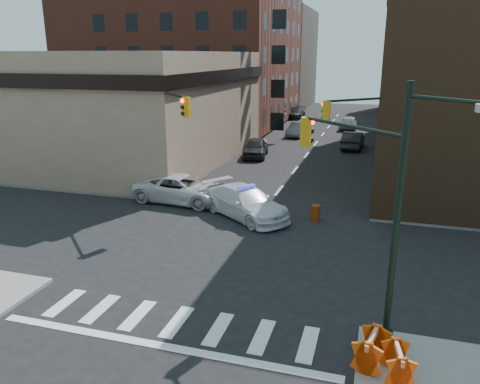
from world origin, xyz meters
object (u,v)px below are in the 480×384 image
Objects in this scene: pickup at (182,189)px; barricade_nw_a at (128,183)px; parked_car_wnear at (256,148)px; pedestrian_a at (124,181)px; pedestrian_b at (135,174)px; barrel_bank at (229,192)px; barrel_road at (316,213)px; parked_car_wfar at (298,129)px; police_car at (246,202)px; parked_car_enear at (353,140)px; barricade_se_a at (371,350)px.

barricade_nw_a is (-4.29, 0.96, -0.23)m from pickup.
pickup is 4.89× the size of barricade_nw_a.
pedestrian_a reaches higher than parked_car_wnear.
pedestrian_b is 2.06× the size of barrel_bank.
barrel_road is at bearing 27.77° from pedestrian_a.
parked_car_wfar reaches higher than barricade_nw_a.
police_car is at bearing -103.91° from pickup.
police_car is 1.17× the size of parked_car_enear.
parked_car_enear is 2.64× the size of pedestrian_b.
police_car is at bearing -85.11° from parked_car_wnear.
pedestrian_b is (-5.05, -12.63, 0.28)m from parked_car_wnear.
parked_car_wnear is (0.93, 14.20, -0.02)m from pickup.
barrel_bank is 0.70× the size of barricade_se_a.
barrel_road is (8.35, -1.08, -0.39)m from pickup.
police_car is 9.15m from pedestrian_b.
parked_car_wfar reaches higher than barricade_se_a.
barricade_se_a is 21.34m from barricade_nw_a.
police_car is 9.12m from barricade_nw_a.
police_car reaches higher than barrel_bank.
parked_car_enear is at bearing 90.67° from pedestrian_a.
pickup reaches higher than parked_car_wfar.
barrel_road is at bearing -10.88° from barricade_nw_a.
parked_car_wfar is at bearing 61.87° from pedestrian_b.
police_car is at bearing -32.36° from pedestrian_b.
parked_car_wnear is 14.89m from pedestrian_a.
pickup is at bearing -33.42° from pedestrian_b.
barrel_bank is at bearing -90.50° from parked_car_wnear.
pedestrian_b reaches higher than barrel_road.
barrel_road is (-0.64, -21.56, -0.38)m from parked_car_enear.
parked_car_wfar is (2.71, 26.19, -0.06)m from pickup.
pedestrian_a is 1.38m from pedestrian_b.
barricade_se_a is (8.90, -39.46, -0.14)m from parked_car_wfar.
barrel_bank is (6.71, -0.25, -0.64)m from pedestrian_b.
barricade_nw_a is at bearing 62.01° from barricade_se_a.
pickup is 4.57× the size of barricade_se_a.
parked_car_enear is 20.21m from barrel_bank.
pedestrian_b reaches higher than barricade_se_a.
parked_car_enear is 3.79× the size of barricade_se_a.
parked_car_wnear is 12.99m from barrel_bank.
pedestrian_b is at bearing -98.95° from parked_car_wfar.
pickup reaches higher than parked_car_enear.
police_car is at bearing -17.52° from barricade_nw_a.
pedestrian_b reaches higher than barricade_nw_a.
pickup reaches higher than barricade_se_a.
police_car is 3.91m from barrel_road.
barrel_bank is (-6.40, -19.17, -0.36)m from parked_car_enear.
pedestrian_a reaches higher than parked_car_enear.
parked_car_wfar is 5.14× the size of barrel_bank.
parked_car_wnear reaches higher than barricade_nw_a.
pickup is at bearing 69.54° from parked_car_enear.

